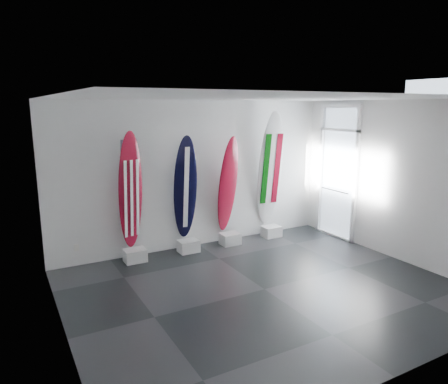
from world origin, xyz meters
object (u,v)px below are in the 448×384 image
surfboard_usa (131,191)px  surfboard_navy (185,188)px  surfboard_italy (270,169)px  surfboard_swiss (228,185)px

surfboard_usa → surfboard_navy: 1.10m
surfboard_navy → surfboard_italy: size_ratio=0.82×
surfboard_swiss → surfboard_usa: bearing=170.5°
surfboard_navy → surfboard_swiss: 0.97m
surfboard_usa → surfboard_swiss: surfboard_usa is taller
surfboard_swiss → surfboard_navy: bearing=170.5°
surfboard_usa → surfboard_navy: bearing=-14.9°
surfboard_usa → surfboard_navy: (1.10, 0.00, -0.06)m
surfboard_usa → surfboard_italy: size_ratio=0.86×
surfboard_navy → surfboard_italy: bearing=5.9°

